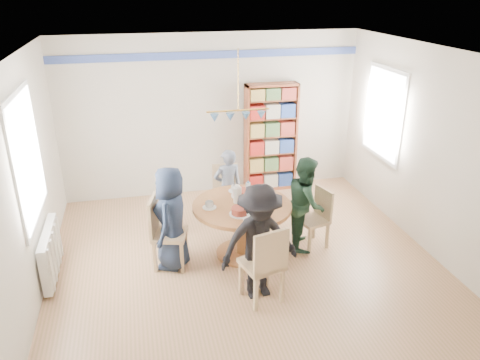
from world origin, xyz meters
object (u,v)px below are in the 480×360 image
object	(u,v)px
person_right	(306,203)
bookshelf	(271,139)
person_left	(171,218)
chair_near	(266,262)
person_near	(259,242)
chair_left	(163,229)
person_far	(228,187)
chair_far	(226,191)
chair_right	(317,215)
dining_table	(242,218)
radiator	(51,253)

from	to	relation	value
person_right	bookshelf	bearing A→B (deg)	13.77
person_left	bookshelf	bearing A→B (deg)	157.32
chair_near	person_near	bearing A→B (deg)	102.41
bookshelf	chair_left	bearing A→B (deg)	-134.31
person_far	chair_far	bearing A→B (deg)	-94.79
chair_left	person_right	world-z (taller)	person_right
person_right	bookshelf	world-z (taller)	bookshelf
person_left	chair_near	bearing A→B (deg)	62.67
person_near	bookshelf	size ratio (longest dim) A/B	0.75
person_left	bookshelf	size ratio (longest dim) A/B	0.72
chair_left	chair_near	bearing A→B (deg)	-44.30
chair_near	person_left	world-z (taller)	person_left
bookshelf	chair_far	bearing A→B (deg)	-134.85
chair_left	bookshelf	size ratio (longest dim) A/B	0.51
chair_right	bookshelf	distance (m)	2.09
person_near	chair_far	bearing A→B (deg)	84.47
chair_far	person_left	distance (m)	1.45
person_left	person_right	bearing A→B (deg)	112.62
chair_left	chair_right	world-z (taller)	chair_left
dining_table	chair_left	distance (m)	1.04
person_near	chair_right	bearing A→B (deg)	35.27
dining_table	person_near	distance (m)	0.92
dining_table	chair_right	world-z (taller)	chair_right
person_far	person_left	bearing A→B (deg)	39.07
radiator	chair_far	distance (m)	2.63
chair_near	person_near	size ratio (longest dim) A/B	0.69
chair_left	chair_near	distance (m)	1.48
person_far	chair_right	bearing A→B (deg)	131.42
dining_table	chair_far	world-z (taller)	chair_far
person_right	person_near	distance (m)	1.32
radiator	person_near	world-z (taller)	person_near
person_near	bookshelf	xyz separation A→B (m)	(1.00, 2.96, 0.22)
radiator	bookshelf	size ratio (longest dim) A/B	0.53
dining_table	bookshelf	bearing A→B (deg)	64.21
chair_left	chair_right	xyz separation A→B (m)	(2.10, 0.04, -0.07)
chair_far	person_right	bearing A→B (deg)	-47.93
radiator	chair_right	size ratio (longest dim) A/B	1.19
bookshelf	person_left	bearing A→B (deg)	-132.46
chair_near	person_right	world-z (taller)	person_right
radiator	person_far	world-z (taller)	person_far
person_far	person_near	distance (m)	1.85
chair_far	chair_near	size ratio (longest dim) A/B	0.90
chair_right	chair_left	bearing A→B (deg)	-178.81
chair_near	person_near	distance (m)	0.23
chair_right	person_left	bearing A→B (deg)	-178.31
bookshelf	person_near	bearing A→B (deg)	-108.76
person_far	person_right	bearing A→B (deg)	127.68
dining_table	chair_near	xyz separation A→B (m)	(0.02, -1.06, -0.02)
dining_table	person_left	distance (m)	0.93
chair_near	person_far	bearing A→B (deg)	90.50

